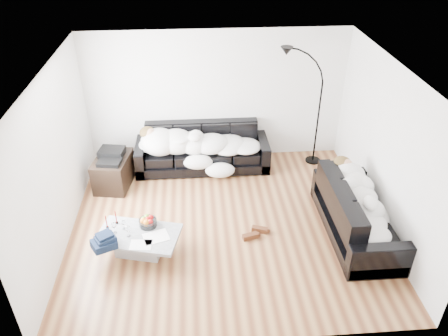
{
  "coord_description": "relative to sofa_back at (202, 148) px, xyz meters",
  "views": [
    {
      "loc": [
        -0.45,
        -5.6,
        4.64
      ],
      "look_at": [
        0.0,
        0.3,
        0.9
      ],
      "focal_mm": 35.0,
      "sensor_mm": 36.0,
      "label": 1
    }
  ],
  "objects": [
    {
      "name": "sleeper_back",
      "position": [
        0.0,
        -0.05,
        0.22
      ],
      "size": [
        2.18,
        0.75,
        0.44
      ],
      "primitive_type": null,
      "color": "white",
      "rests_on": "sofa_back"
    },
    {
      "name": "stereo",
      "position": [
        -1.66,
        -0.51,
        0.22
      ],
      "size": [
        0.49,
        0.41,
        0.13
      ],
      "primitive_type": "cube",
      "rotation": [
        0.0,
        0.0,
        -0.17
      ],
      "color": "black",
      "rests_on": "av_cabinet"
    },
    {
      "name": "wall_right",
      "position": [
        2.81,
        -1.81,
        0.88
      ],
      "size": [
        0.02,
        4.5,
        2.6
      ],
      "primitive_type": "cube",
      "color": "silver",
      "rests_on": "ground"
    },
    {
      "name": "sofa_right",
      "position": [
        2.36,
        -2.17,
        0.01
      ],
      "size": [
        0.9,
        2.11,
        0.85
      ],
      "primitive_type": "cube",
      "rotation": [
        0.0,
        0.0,
        1.57
      ],
      "color": "black",
      "rests_on": "ground"
    },
    {
      "name": "sofa_back",
      "position": [
        0.0,
        0.0,
        0.0
      ],
      "size": [
        2.57,
        0.89,
        0.84
      ],
      "primitive_type": "cube",
      "color": "black",
      "rests_on": "ground"
    },
    {
      "name": "wall_left",
      "position": [
        -2.19,
        -1.81,
        0.88
      ],
      "size": [
        0.02,
        4.5,
        2.6
      ],
      "primitive_type": "cube",
      "color": "silver",
      "rests_on": "ground"
    },
    {
      "name": "wine_glass_c",
      "position": [
        -1.17,
        -2.41,
        0.02
      ],
      "size": [
        0.1,
        0.1,
        0.19
      ],
      "primitive_type": "cylinder",
      "rotation": [
        0.0,
        0.0,
        -0.22
      ],
      "color": "white",
      "rests_on": "coffee_table"
    },
    {
      "name": "shoes",
      "position": [
        0.75,
        -2.13,
        -0.37
      ],
      "size": [
        0.44,
        0.34,
        0.1
      ],
      "primitive_type": null,
      "rotation": [
        0.0,
        0.0,
        0.06
      ],
      "color": "#472311",
      "rests_on": "ground"
    },
    {
      "name": "ground",
      "position": [
        0.31,
        -1.81,
        -0.42
      ],
      "size": [
        5.0,
        5.0,
        0.0
      ],
      "primitive_type": "plane",
      "color": "brown",
      "rests_on": "ground"
    },
    {
      "name": "sleeper_right",
      "position": [
        2.36,
        -2.17,
        0.22
      ],
      "size": [
        0.76,
        1.81,
        0.44
      ],
      "primitive_type": null,
      "rotation": [
        0.0,
        0.0,
        1.57
      ],
      "color": "white",
      "rests_on": "sofa_right"
    },
    {
      "name": "navy_jacket",
      "position": [
        -1.49,
        -2.59,
        0.1
      ],
      "size": [
        0.44,
        0.42,
        0.17
      ],
      "primitive_type": null,
      "rotation": [
        0.0,
        0.0,
        0.46
      ],
      "color": "black",
      "rests_on": "coffee_table"
    },
    {
      "name": "wine_glass_a",
      "position": [
        -1.26,
        -2.24,
        0.01
      ],
      "size": [
        0.07,
        0.07,
        0.16
      ],
      "primitive_type": "cylinder",
      "rotation": [
        0.0,
        0.0,
        0.07
      ],
      "color": "white",
      "rests_on": "coffee_table"
    },
    {
      "name": "coffee_table",
      "position": [
        -1.04,
        -2.37,
        -0.25
      ],
      "size": [
        1.34,
        0.97,
        0.35
      ],
      "primitive_type": "cube",
      "rotation": [
        0.0,
        0.0,
        -0.25
      ],
      "color": "#939699",
      "rests_on": "ground"
    },
    {
      "name": "newspaper_b",
      "position": [
        -0.98,
        -2.62,
        -0.06
      ],
      "size": [
        0.33,
        0.24,
        0.01
      ],
      "primitive_type": "cube",
      "rotation": [
        0.0,
        0.0,
        -0.07
      ],
      "color": "silver",
      "rests_on": "coffee_table"
    },
    {
      "name": "ceiling",
      "position": [
        0.31,
        -1.81,
        2.18
      ],
      "size": [
        5.0,
        5.0,
        0.0
      ],
      "primitive_type": "plane",
      "color": "white",
      "rests_on": "ground"
    },
    {
      "name": "wine_glass_b",
      "position": [
        -1.38,
        -2.32,
        0.02
      ],
      "size": [
        0.1,
        0.1,
        0.19
      ],
      "primitive_type": "cylinder",
      "rotation": [
        0.0,
        0.0,
        -0.25
      ],
      "color": "white",
      "rests_on": "coffee_table"
    },
    {
      "name": "av_cabinet",
      "position": [
        -1.66,
        -0.51,
        -0.13
      ],
      "size": [
        0.71,
        0.93,
        0.58
      ],
      "primitive_type": "cube",
      "rotation": [
        0.0,
        0.0,
        -0.17
      ],
      "color": "black",
      "rests_on": "ground"
    },
    {
      "name": "candle_left",
      "position": [
        -1.51,
        -2.19,
        0.04
      ],
      "size": [
        0.05,
        0.05,
        0.22
      ],
      "primitive_type": "cylinder",
      "rotation": [
        0.0,
        0.0,
        -0.35
      ],
      "color": "maroon",
      "rests_on": "coffee_table"
    },
    {
      "name": "fruit_bowl",
      "position": [
        -0.9,
        -2.18,
        0.01
      ],
      "size": [
        0.33,
        0.33,
        0.17
      ],
      "primitive_type": "cylinder",
      "rotation": [
        0.0,
        0.0,
        0.26
      ],
      "color": "white",
      "rests_on": "coffee_table"
    },
    {
      "name": "wall_back",
      "position": [
        0.31,
        0.44,
        0.88
      ],
      "size": [
        5.0,
        0.02,
        2.6
      ],
      "primitive_type": "cube",
      "color": "silver",
      "rests_on": "ground"
    },
    {
      "name": "floor_lamp",
      "position": [
        2.24,
        0.05,
        0.62
      ],
      "size": [
        0.79,
        0.38,
        2.09
      ],
      "primitive_type": null,
      "rotation": [
        0.0,
        0.0,
        -0.1
      ],
      "color": "black",
      "rests_on": "ground"
    },
    {
      "name": "candle_right",
      "position": [
        -1.38,
        -2.1,
        0.04
      ],
      "size": [
        0.05,
        0.05,
        0.23
      ],
      "primitive_type": "cylinder",
      "rotation": [
        0.0,
        0.0,
        0.16
      ],
      "color": "maroon",
      "rests_on": "coffee_table"
    },
    {
      "name": "teal_cushion",
      "position": [
        2.3,
        -1.51,
        0.3
      ],
      "size": [
        0.42,
        0.38,
        0.2
      ],
      "primitive_type": "ellipsoid",
      "rotation": [
        0.0,
        0.0,
        0.24
      ],
      "color": "#0F5C6E",
      "rests_on": "sofa_right"
    },
    {
      "name": "newspaper_a",
      "position": [
        -0.77,
        -2.46,
        -0.06
      ],
      "size": [
        0.43,
        0.38,
        0.01
      ],
      "primitive_type": "cube",
      "rotation": [
        0.0,
        0.0,
        0.32
      ],
      "color": "silver",
      "rests_on": "coffee_table"
    }
  ]
}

